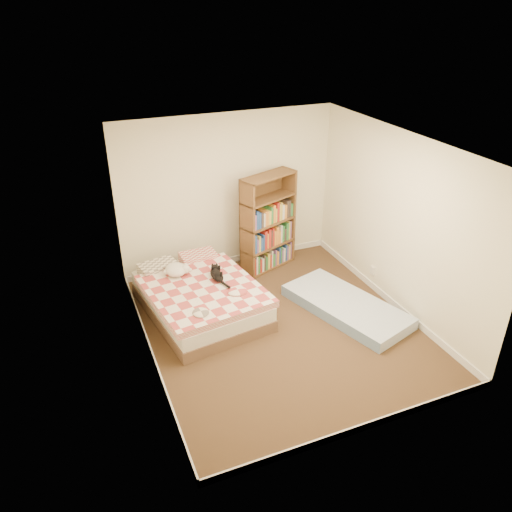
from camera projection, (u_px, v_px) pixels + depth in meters
name	position (u px, v px, depth m)	size (l,w,h in m)	color
room	(282.00, 249.00, 6.25)	(3.51, 4.01, 2.51)	#49371F
bed	(199.00, 296.00, 7.05)	(1.65, 2.13, 0.52)	brown
bookshelf	(267.00, 234.00, 8.07)	(1.07, 0.65, 1.59)	brown
floor_mattress	(346.00, 306.00, 7.10)	(0.82, 1.83, 0.16)	#7698C5
black_cat	(216.00, 274.00, 7.02)	(0.24, 0.59, 0.13)	black
white_dog	(177.00, 270.00, 7.08)	(0.40, 0.42, 0.16)	white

